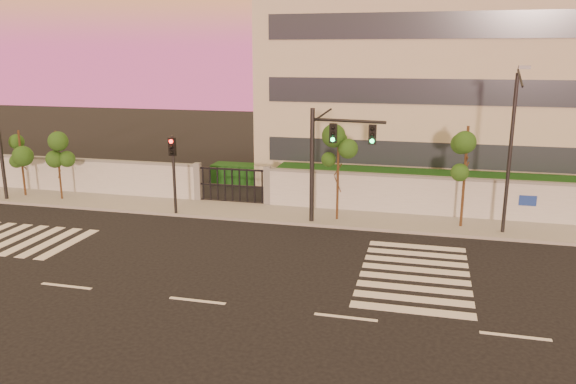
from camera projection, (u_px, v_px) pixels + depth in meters
The scene contains 13 objects.
ground at pixel (197, 301), 18.77m from camera, with size 120.00×120.00×0.00m, color black.
sidewalk at pixel (278, 214), 28.64m from camera, with size 60.00×3.00×0.15m, color gray.
perimeter_wall at pixel (287, 188), 29.79m from camera, with size 60.00×0.36×2.20m.
hedge_row at pixel (317, 183), 32.18m from camera, with size 41.00×4.25×1.80m.
institutional_building at pixel (460, 84), 35.87m from camera, with size 24.40×12.40×12.25m.
road_markings at pixel (198, 258), 22.68m from camera, with size 57.00×7.62×0.02m.
street_tree_b at pixel (21, 148), 31.47m from camera, with size 1.50×1.19×3.88m.
street_tree_c at pixel (58, 150), 30.70m from camera, with size 1.36×1.08×3.95m.
street_tree_d at pixel (339, 153), 26.73m from camera, with size 1.39×1.11×4.68m.
street_tree_e at pixel (467, 154), 25.58m from camera, with size 1.58×1.26×4.87m.
traffic_signal_main at pixel (327, 153), 26.20m from camera, with size 3.52×0.67×5.59m.
traffic_signal_secondary at pixel (173, 166), 27.90m from camera, with size 0.32×0.32×4.12m.
streetlight_east at pixel (511, 147), 24.44m from camera, with size 0.45×1.82×7.58m.
Camera 1 is at (7.15, -16.08, 8.07)m, focal length 35.00 mm.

